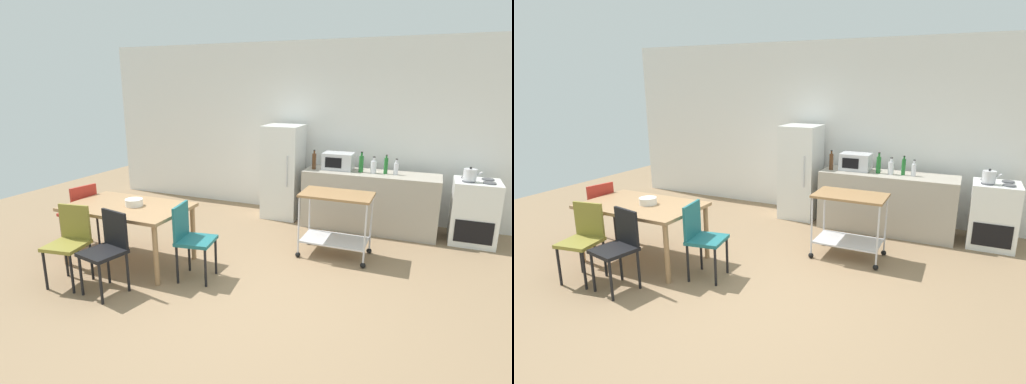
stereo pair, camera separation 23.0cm
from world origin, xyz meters
TOP-DOWN VIEW (x-y plane):
  - ground_plane at (0.00, 0.00)m, footprint 12.00×12.00m
  - back_wall at (0.00, 3.20)m, footprint 8.40×0.12m
  - kitchen_counter at (0.90, 2.60)m, footprint 2.00×0.64m
  - dining_table at (-1.68, 0.14)m, footprint 1.50×0.90m
  - chair_olive at (-1.91, -0.56)m, footprint 0.46×0.46m
  - chair_teal at (-0.72, 0.06)m, footprint 0.46×0.46m
  - chair_red at (-2.61, 0.28)m, footprint 0.47×0.47m
  - chair_black at (-1.37, -0.56)m, footprint 0.47×0.47m
  - stove_oven at (2.35, 2.62)m, footprint 0.60×0.61m
  - refrigerator at (-0.55, 2.70)m, footprint 0.60×0.63m
  - kitchen_cart at (0.66, 1.37)m, footprint 0.91×0.57m
  - bottle_sparkling_water at (0.03, 2.52)m, footprint 0.06×0.06m
  - microwave at (0.38, 2.67)m, footprint 0.46×0.35m
  - bottle_soda at (0.75, 2.58)m, footprint 0.07×0.07m
  - bottle_soy_sauce at (0.93, 2.58)m, footprint 0.08×0.08m
  - bottle_wine at (1.11, 2.61)m, footprint 0.06×0.06m
  - bottle_hot_sauce at (1.25, 2.60)m, footprint 0.07×0.07m
  - fruit_bowl at (-1.59, 0.17)m, footprint 0.21×0.21m
  - kettle at (2.23, 2.52)m, footprint 0.24×0.17m

SIDE VIEW (x-z plane):
  - ground_plane at x=0.00m, z-range 0.00..0.00m
  - kitchen_counter at x=0.90m, z-range 0.00..0.90m
  - stove_oven at x=2.35m, z-range -0.01..0.91m
  - chair_olive at x=-1.91m, z-range 0.07..0.96m
  - chair_teal at x=-0.72m, z-range 0.07..0.96m
  - chair_red at x=-2.61m, z-range 0.07..0.96m
  - chair_black at x=-1.37m, z-range 0.07..0.96m
  - kitchen_cart at x=0.66m, z-range 0.15..1.00m
  - dining_table at x=-1.68m, z-range 0.30..1.05m
  - refrigerator at x=-0.55m, z-range 0.00..1.55m
  - fruit_bowl at x=-1.59m, z-range 0.75..0.84m
  - bottle_hot_sauce at x=1.25m, z-range 0.88..1.12m
  - kettle at x=2.23m, z-range 0.91..1.10m
  - bottle_soy_sauce at x=0.93m, z-range 0.88..1.13m
  - bottle_wine at x=1.11m, z-range 0.88..1.17m
  - microwave at x=0.38m, z-range 0.90..1.16m
  - bottle_sparkling_water at x=0.03m, z-range 0.88..1.19m
  - bottle_soda at x=0.75m, z-range 0.87..1.19m
  - back_wall at x=0.00m, z-range 0.00..2.90m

